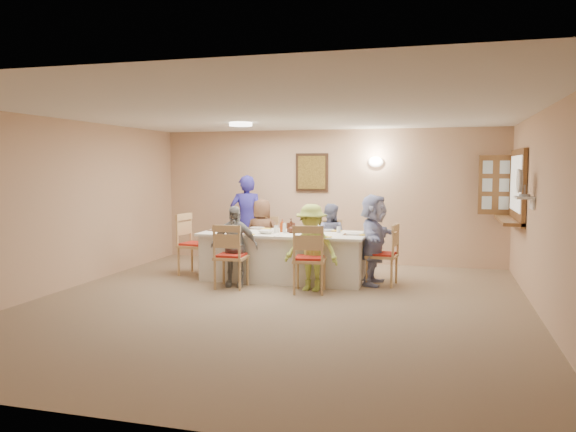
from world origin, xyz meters
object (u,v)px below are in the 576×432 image
(desk_fan, at_px, (522,186))
(dining_table, at_px, (284,256))
(chair_back_left, at_px, (264,243))
(chair_left_end, at_px, (195,244))
(chair_front_right, at_px, (310,258))
(condiment_ketchup, at_px, (282,226))
(diner_right_end, at_px, (374,240))
(chair_back_right, at_px, (331,246))
(chair_right_end, at_px, (382,254))
(caregiver, at_px, (247,220))
(diner_front_left, at_px, (234,246))
(diner_back_left, at_px, (262,235))
(chair_front_left, at_px, (231,255))
(diner_front_right, at_px, (311,248))
(serving_hatch, at_px, (518,187))
(diner_back_right, at_px, (330,239))

(desk_fan, height_order, dining_table, desk_fan)
(chair_back_left, relative_size, chair_left_end, 0.90)
(chair_front_right, relative_size, condiment_ketchup, 4.74)
(chair_back_left, distance_m, diner_right_end, 2.18)
(desk_fan, distance_m, dining_table, 3.68)
(chair_back_right, distance_m, chair_left_end, 2.29)
(desk_fan, relative_size, chair_right_end, 0.32)
(dining_table, distance_m, caregiver, 1.62)
(desk_fan, xyz_separation_m, chair_right_end, (-1.88, 0.62, -1.08))
(desk_fan, distance_m, chair_back_left, 4.41)
(dining_table, height_order, diner_right_end, diner_right_end)
(diner_front_left, relative_size, diner_right_end, 0.88)
(desk_fan, bearing_deg, chair_left_end, 172.88)
(diner_back_left, distance_m, condiment_ketchup, 0.88)
(chair_front_right, xyz_separation_m, chair_right_end, (0.95, 0.80, -0.02))
(chair_back_right, distance_m, chair_front_left, 2.00)
(chair_back_right, xyz_separation_m, diner_front_right, (-0.00, -1.48, 0.18))
(chair_left_end, bearing_deg, serving_hatch, -74.35)
(chair_back_left, relative_size, diner_front_right, 0.74)
(caregiver, bearing_deg, condiment_ketchup, 115.53)
(caregiver, bearing_deg, diner_back_right, 147.64)
(chair_front_left, xyz_separation_m, chair_right_end, (2.15, 0.80, -0.01))
(serving_hatch, distance_m, desk_fan, 1.36)
(desk_fan, bearing_deg, caregiver, 158.43)
(diner_front_left, height_order, caregiver, caregiver)
(desk_fan, distance_m, diner_back_left, 4.34)
(diner_right_end, bearing_deg, chair_back_right, 48.91)
(diner_front_left, bearing_deg, chair_back_right, 40.52)
(diner_front_left, bearing_deg, diner_right_end, 8.16)
(diner_back_left, relative_size, diner_right_end, 0.90)
(chair_front_left, distance_m, diner_front_left, 0.17)
(desk_fan, distance_m, chair_left_end, 5.13)
(chair_front_left, xyz_separation_m, diner_front_left, (0.00, 0.12, 0.13))
(dining_table, bearing_deg, desk_fan, -10.28)
(chair_back_right, bearing_deg, chair_left_end, -171.08)
(desk_fan, height_order, caregiver, desk_fan)
(chair_front_left, xyz_separation_m, diner_back_right, (1.20, 1.48, 0.11))
(diner_front_right, bearing_deg, diner_back_left, 139.65)
(serving_hatch, bearing_deg, diner_back_right, -179.08)
(chair_back_left, distance_m, chair_front_right, 2.00)
(chair_front_left, bearing_deg, diner_front_left, -92.29)
(chair_front_right, bearing_deg, dining_table, -60.40)
(chair_front_left, bearing_deg, diner_right_end, -160.68)
(diner_back_right, relative_size, diner_front_right, 0.94)
(desk_fan, distance_m, condiment_ketchup, 3.61)
(chair_back_left, xyz_separation_m, diner_front_left, (0.00, -1.48, 0.15))
(desk_fan, bearing_deg, diner_front_right, -178.84)
(dining_table, bearing_deg, chair_back_right, 53.13)
(diner_back_right, relative_size, condiment_ketchup, 5.67)
(caregiver, bearing_deg, chair_right_end, 139.68)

